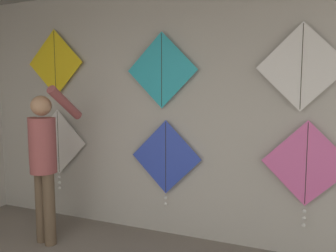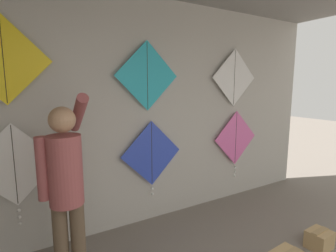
{
  "view_description": "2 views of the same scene",
  "coord_description": "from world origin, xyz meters",
  "px_view_note": "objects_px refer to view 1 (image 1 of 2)",
  "views": [
    {
      "loc": [
        1.41,
        -0.16,
        1.64
      ],
      "look_at": [
        0.16,
        2.92,
        1.29
      ],
      "focal_mm": 35.0,
      "sensor_mm": 36.0,
      "label": 1
    },
    {
      "loc": [
        -1.41,
        0.3,
        1.77
      ],
      "look_at": [
        0.14,
        2.92,
        1.28
      ],
      "focal_mm": 28.0,
      "sensor_mm": 36.0,
      "label": 2
    }
  ],
  "objects_px": {
    "kite_0": "(58,144)",
    "shopkeeper": "(44,156)",
    "kite_3": "(55,63)",
    "kite_5": "(302,67)",
    "kite_2": "(306,166)",
    "kite_1": "(166,159)",
    "kite_4": "(162,70)"
  },
  "relations": [
    {
      "from": "kite_0",
      "to": "kite_4",
      "type": "height_order",
      "value": "kite_4"
    },
    {
      "from": "kite_4",
      "to": "kite_5",
      "type": "bearing_deg",
      "value": 0.0
    },
    {
      "from": "kite_3",
      "to": "kite_5",
      "type": "relative_size",
      "value": 1.0
    },
    {
      "from": "shopkeeper",
      "to": "kite_2",
      "type": "xyz_separation_m",
      "value": [
        2.58,
        0.65,
        -0.03
      ]
    },
    {
      "from": "shopkeeper",
      "to": "kite_3",
      "type": "bearing_deg",
      "value": 130.97
    },
    {
      "from": "shopkeeper",
      "to": "kite_2",
      "type": "bearing_deg",
      "value": 25.47
    },
    {
      "from": "shopkeeper",
      "to": "kite_5",
      "type": "xyz_separation_m",
      "value": [
        2.5,
        0.65,
        0.91
      ]
    },
    {
      "from": "kite_0",
      "to": "kite_5",
      "type": "xyz_separation_m",
      "value": [
        2.86,
        0.0,
        0.9
      ]
    },
    {
      "from": "kite_2",
      "to": "kite_1",
      "type": "bearing_deg",
      "value": 179.99
    },
    {
      "from": "kite_0",
      "to": "shopkeeper",
      "type": "bearing_deg",
      "value": -60.84
    },
    {
      "from": "kite_3",
      "to": "kite_5",
      "type": "xyz_separation_m",
      "value": [
        2.87,
        0.0,
        -0.12
      ]
    },
    {
      "from": "kite_1",
      "to": "kite_4",
      "type": "height_order",
      "value": "kite_4"
    },
    {
      "from": "shopkeeper",
      "to": "kite_3",
      "type": "relative_size",
      "value": 2.05
    },
    {
      "from": "kite_2",
      "to": "kite_4",
      "type": "xyz_separation_m",
      "value": [
        -1.5,
        0.0,
        0.94
      ]
    },
    {
      "from": "kite_4",
      "to": "kite_5",
      "type": "distance_m",
      "value": 1.42
    },
    {
      "from": "kite_1",
      "to": "kite_3",
      "type": "distance_m",
      "value": 1.86
    },
    {
      "from": "shopkeeper",
      "to": "kite_0",
      "type": "relative_size",
      "value": 1.64
    },
    {
      "from": "kite_2",
      "to": "kite_5",
      "type": "bearing_deg",
      "value": 179.65
    },
    {
      "from": "kite_0",
      "to": "kite_4",
      "type": "bearing_deg",
      "value": 0.02
    },
    {
      "from": "kite_1",
      "to": "kite_3",
      "type": "height_order",
      "value": "kite_3"
    },
    {
      "from": "shopkeeper",
      "to": "kite_5",
      "type": "height_order",
      "value": "kite_5"
    },
    {
      "from": "kite_0",
      "to": "kite_5",
      "type": "distance_m",
      "value": 3.0
    },
    {
      "from": "shopkeeper",
      "to": "kite_2",
      "type": "relative_size",
      "value": 1.64
    },
    {
      "from": "kite_0",
      "to": "kite_4",
      "type": "distance_m",
      "value": 1.7
    },
    {
      "from": "kite_0",
      "to": "kite_5",
      "type": "relative_size",
      "value": 1.25
    },
    {
      "from": "kite_5",
      "to": "kite_0",
      "type": "bearing_deg",
      "value": -179.99
    },
    {
      "from": "kite_4",
      "to": "kite_5",
      "type": "height_order",
      "value": "kite_4"
    },
    {
      "from": "shopkeeper",
      "to": "kite_2",
      "type": "distance_m",
      "value": 2.66
    },
    {
      "from": "kite_2",
      "to": "kite_4",
      "type": "relative_size",
      "value": 1.25
    },
    {
      "from": "kite_1",
      "to": "shopkeeper",
      "type": "bearing_deg",
      "value": -150.02
    },
    {
      "from": "kite_2",
      "to": "kite_4",
      "type": "height_order",
      "value": "kite_4"
    },
    {
      "from": "shopkeeper",
      "to": "kite_2",
      "type": "height_order",
      "value": "shopkeeper"
    }
  ]
}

